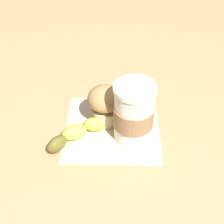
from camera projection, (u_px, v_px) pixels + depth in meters
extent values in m
plane|color=tan|center=(112.00, 128.00, 0.77)|extent=(3.00, 3.00, 0.00)
cube|color=beige|center=(112.00, 128.00, 0.77)|extent=(0.27, 0.27, 0.00)
cylinder|color=white|center=(133.00, 114.00, 0.71)|extent=(0.09, 0.09, 0.14)
cylinder|color=white|center=(135.00, 89.00, 0.66)|extent=(0.09, 0.09, 0.01)
cylinder|color=#997551|center=(133.00, 115.00, 0.71)|extent=(0.09, 0.09, 0.05)
cylinder|color=beige|center=(105.00, 114.00, 0.78)|extent=(0.07, 0.07, 0.04)
ellipsoid|color=#AD8451|center=(105.00, 99.00, 0.75)|extent=(0.08, 0.08, 0.06)
ellipsoid|color=#D6CC4C|center=(94.00, 125.00, 0.75)|extent=(0.05, 0.03, 0.04)
ellipsoid|color=#D6CC4C|center=(74.00, 132.00, 0.74)|extent=(0.07, 0.05, 0.04)
ellipsoid|color=brown|center=(57.00, 144.00, 0.71)|extent=(0.06, 0.06, 0.04)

